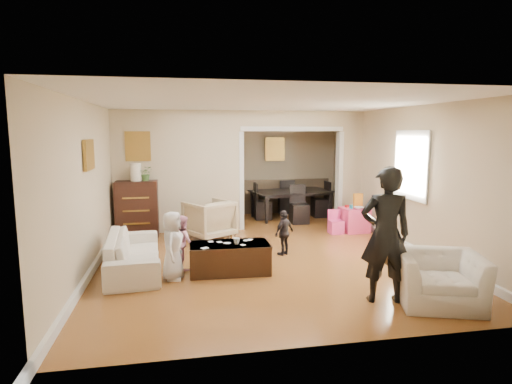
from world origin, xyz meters
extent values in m
plane|color=#A96A2B|center=(0.00, 0.00, 0.00)|extent=(7.00, 7.00, 0.00)
cube|color=#BEAC8B|center=(-1.38, 1.80, 1.30)|extent=(2.75, 0.18, 2.60)
cube|color=#BEAC8B|center=(2.48, 1.80, 1.30)|extent=(0.55, 0.18, 2.60)
cube|color=#BEAC8B|center=(1.10, 1.80, 2.42)|extent=(2.22, 0.18, 0.35)
cube|color=white|center=(2.73, -0.40, 1.55)|extent=(0.03, 0.95, 1.10)
cube|color=brown|center=(-2.20, 1.70, 1.85)|extent=(0.45, 0.03, 0.55)
cube|color=brown|center=(-2.71, -0.60, 1.80)|extent=(0.03, 0.55, 0.40)
cube|color=brown|center=(1.10, 3.44, 1.70)|extent=(0.45, 0.03, 0.55)
imported|color=#EFE3CE|center=(-2.11, -0.72, 0.29)|extent=(0.90, 2.01, 0.57)
imported|color=tan|center=(-0.80, 1.09, 0.39)|extent=(1.15, 1.16, 0.78)
imported|color=#EFE3CE|center=(1.77, -2.76, 0.32)|extent=(1.21, 1.13, 0.65)
cube|color=#33180F|center=(-2.24, 1.52, 0.58)|extent=(0.84, 0.47, 1.15)
cylinder|color=#FBECCC|center=(-2.24, 1.52, 1.33)|extent=(0.22, 0.22, 0.36)
imported|color=#446B2F|center=(-2.04, 1.52, 1.30)|extent=(0.27, 0.23, 0.29)
cube|color=#362111|center=(-0.65, -1.09, 0.23)|extent=(1.23, 0.65, 0.45)
imported|color=silver|center=(-0.55, -1.14, 0.50)|extent=(0.10, 0.10, 0.09)
cube|color=#E23B6E|center=(2.33, 1.08, 0.26)|extent=(0.57, 0.57, 0.52)
cube|color=yellow|center=(2.45, 1.18, 0.67)|extent=(0.20, 0.08, 0.30)
cylinder|color=#259FBD|center=(2.23, 1.03, 0.56)|extent=(0.08, 0.08, 0.08)
cube|color=red|center=(2.21, 1.20, 0.54)|extent=(0.10, 0.09, 0.05)
imported|color=white|center=(2.38, 0.96, 0.54)|extent=(0.21, 0.21, 0.05)
imported|color=black|center=(1.39, 2.76, 0.34)|extent=(2.13, 1.46, 0.68)
imported|color=black|center=(1.14, -2.55, 0.86)|extent=(0.70, 0.52, 1.73)
imported|color=silver|center=(-1.50, -1.24, 0.50)|extent=(0.42, 0.55, 1.01)
imported|color=pink|center=(-1.35, -0.79, 0.43)|extent=(0.44, 0.49, 0.86)
imported|color=black|center=(0.40, -0.34, 0.40)|extent=(0.49, 0.44, 0.79)
cube|color=white|center=(-0.46, -1.21, 0.45)|extent=(0.09, 0.10, 0.00)
cube|color=white|center=(-0.38, -0.95, 0.45)|extent=(0.09, 0.10, 0.00)
cube|color=white|center=(-0.68, -1.06, 0.45)|extent=(0.13, 0.12, 0.00)
cube|color=white|center=(-1.04, -1.28, 0.45)|extent=(0.12, 0.11, 0.00)
cube|color=white|center=(-0.79, -0.98, 0.45)|extent=(0.09, 0.10, 0.00)
cube|color=white|center=(-0.32, -0.93, 0.45)|extent=(0.13, 0.13, 0.00)
cube|color=white|center=(-0.93, -0.93, 0.45)|extent=(0.08, 0.10, 0.00)
camera|label=1|loc=(-1.39, -7.29, 2.14)|focal=29.47mm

